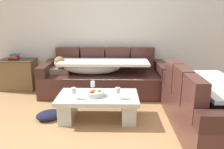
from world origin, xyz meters
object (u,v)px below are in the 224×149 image
(fruit_bowl, at_px, (94,93))
(couch_near_window, at_px, (207,107))
(crumpled_garment, at_px, (49,115))
(wine_glass_far_back, at_px, (93,84))
(coffee_table, at_px, (98,104))
(wine_glass_near_right, at_px, (118,91))
(open_magazine, at_px, (118,94))
(book_stack_on_cabinet, at_px, (14,57))
(couch_along_wall, at_px, (102,77))
(side_cabinet, at_px, (19,74))
(wine_glass_near_left, at_px, (74,91))

(fruit_bowl, bearing_deg, couch_near_window, -10.38)
(fruit_bowl, xyz_separation_m, crumpled_garment, (-0.70, 0.01, -0.36))
(wine_glass_far_back, bearing_deg, crumpled_garment, -164.21)
(wine_glass_far_back, bearing_deg, coffee_table, -62.58)
(fruit_bowl, height_order, wine_glass_near_right, wine_glass_near_right)
(wine_glass_near_right, relative_size, wine_glass_far_back, 1.00)
(coffee_table, height_order, open_magazine, open_magazine)
(coffee_table, distance_m, wine_glass_near_right, 0.41)
(book_stack_on_cabinet, bearing_deg, crumpled_garment, -52.18)
(couch_along_wall, bearing_deg, couch_near_window, -44.20)
(couch_near_window, bearing_deg, open_magazine, 74.30)
(fruit_bowl, distance_m, side_cabinet, 2.24)
(crumpled_garment, bearing_deg, fruit_bowl, -0.95)
(fruit_bowl, xyz_separation_m, wine_glass_near_right, (0.34, -0.11, 0.08))
(coffee_table, bearing_deg, book_stack_on_cabinet, 142.93)
(book_stack_on_cabinet, bearing_deg, wine_glass_far_back, -34.78)
(couch_near_window, xyz_separation_m, wine_glass_near_right, (-1.22, 0.18, 0.16))
(coffee_table, bearing_deg, couch_along_wall, 90.31)
(wine_glass_far_back, bearing_deg, couch_near_window, -16.83)
(couch_near_window, xyz_separation_m, crumpled_garment, (-2.26, 0.30, -0.27))
(open_magazine, relative_size, side_cabinet, 0.39)
(fruit_bowl, relative_size, side_cabinet, 0.39)
(wine_glass_far_back, distance_m, book_stack_on_cabinet, 2.14)
(couch_along_wall, distance_m, wine_glass_near_left, 1.36)
(wine_glass_far_back, height_order, open_magazine, wine_glass_far_back)
(fruit_bowl, xyz_separation_m, open_magazine, (0.35, 0.06, -0.04))
(fruit_bowl, bearing_deg, side_cabinet, 140.83)
(wine_glass_near_left, xyz_separation_m, wine_glass_near_right, (0.62, 0.01, 0.00))
(couch_near_window, height_order, wine_glass_far_back, couch_near_window)
(wine_glass_near_left, distance_m, open_magazine, 0.66)
(side_cabinet, height_order, book_stack_on_cabinet, book_stack_on_cabinet)
(wine_glass_near_right, height_order, wine_glass_far_back, same)
(book_stack_on_cabinet, xyz_separation_m, crumpled_garment, (1.09, -1.40, -0.64))
(fruit_bowl, xyz_separation_m, side_cabinet, (-1.74, 1.41, -0.10))
(crumpled_garment, bearing_deg, book_stack_on_cabinet, 127.82)
(coffee_table, bearing_deg, wine_glass_far_back, 117.42)
(wine_glass_far_back, relative_size, side_cabinet, 0.23)
(couch_near_window, xyz_separation_m, wine_glass_near_left, (-1.84, 0.17, 0.16))
(open_magazine, height_order, book_stack_on_cabinet, book_stack_on_cabinet)
(open_magazine, xyz_separation_m, side_cabinet, (-2.08, 1.36, -0.06))
(couch_near_window, bearing_deg, wine_glass_far_back, 73.17)
(couch_along_wall, distance_m, couch_near_window, 2.12)
(side_cabinet, bearing_deg, crumpled_garment, -53.61)
(coffee_table, xyz_separation_m, book_stack_on_cabinet, (-1.84, 1.39, 0.46))
(couch_along_wall, height_order, coffee_table, couch_along_wall)
(wine_glass_near_left, bearing_deg, coffee_table, 23.30)
(side_cabinet, relative_size, book_stack_on_cabinet, 3.23)
(fruit_bowl, relative_size, wine_glass_near_right, 1.69)
(open_magazine, bearing_deg, crumpled_garment, 178.14)
(side_cabinet, distance_m, crumpled_garment, 1.76)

